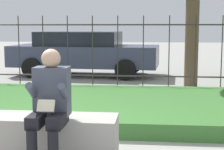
# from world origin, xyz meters

# --- Properties ---
(stone_bench) EXTENTS (2.39, 0.52, 0.49)m
(stone_bench) POSITION_xyz_m (-0.22, 0.00, 0.22)
(stone_bench) COLOR #ADA89E
(stone_bench) RESTS_ON ground_plane
(person_seated_reader) EXTENTS (0.42, 0.73, 1.29)m
(person_seated_reader) POSITION_xyz_m (0.28, -0.30, 0.71)
(person_seated_reader) COLOR black
(person_seated_reader) RESTS_ON ground_plane
(grass_berm) EXTENTS (10.94, 3.20, 0.23)m
(grass_berm) POSITION_xyz_m (0.00, 2.30, 0.12)
(grass_berm) COLOR #3D7533
(grass_berm) RESTS_ON ground_plane
(iron_fence) EXTENTS (8.94, 0.03, 1.76)m
(iron_fence) POSITION_xyz_m (0.00, 4.56, 0.92)
(iron_fence) COLOR #332D28
(iron_fence) RESTS_ON ground_plane
(car_parked_center) EXTENTS (4.58, 2.18, 1.35)m
(car_parked_center) POSITION_xyz_m (-0.68, 7.20, 0.72)
(car_parked_center) COLOR #383D56
(car_parked_center) RESTS_ON ground_plane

